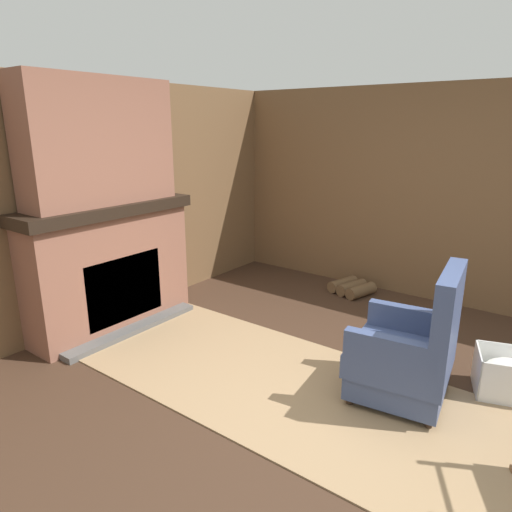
% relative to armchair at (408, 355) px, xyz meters
% --- Properties ---
extents(ground_plane, '(14.00, 14.00, 0.00)m').
position_rel_armchair_xyz_m(ground_plane, '(-0.39, -0.49, -0.37)').
color(ground_plane, '#3D281C').
extents(wood_panel_wall_left, '(0.06, 5.97, 2.44)m').
position_rel_armchair_xyz_m(wood_panel_wall_left, '(-3.11, -0.49, 0.85)').
color(wood_panel_wall_left, brown).
rests_on(wood_panel_wall_left, ground).
extents(wood_panel_wall_back, '(5.97, 0.09, 2.44)m').
position_rel_armchair_xyz_m(wood_panel_wall_back, '(-0.36, 2.23, 0.86)').
color(wood_panel_wall_back, brown).
rests_on(wood_panel_wall_back, ground).
extents(fireplace_hearth, '(0.65, 1.78, 1.27)m').
position_rel_armchair_xyz_m(fireplace_hearth, '(-2.84, -0.49, 0.26)').
color(fireplace_hearth, brown).
rests_on(fireplace_hearth, ground).
extents(chimney_breast, '(0.38, 1.48, 1.15)m').
position_rel_armchair_xyz_m(chimney_breast, '(-2.86, -0.49, 1.48)').
color(chimney_breast, brown).
rests_on(chimney_breast, fireplace_hearth).
extents(area_rug, '(4.20, 1.53, 0.01)m').
position_rel_armchair_xyz_m(area_rug, '(-0.63, -0.39, -0.36)').
color(area_rug, '#997A56').
rests_on(area_rug, ground).
extents(armchair, '(0.78, 0.78, 1.06)m').
position_rel_armchair_xyz_m(armchair, '(0.00, 0.00, 0.00)').
color(armchair, '#3D4C75').
rests_on(armchair, ground).
extents(firewood_stack, '(0.54, 0.52, 0.14)m').
position_rel_armchair_xyz_m(firewood_stack, '(-1.30, 1.83, -0.30)').
color(firewood_stack, brown).
rests_on(firewood_stack, ground).
extents(laundry_basket, '(0.57, 0.52, 0.34)m').
position_rel_armchair_xyz_m(laundry_basket, '(0.61, 0.53, -0.20)').
color(laundry_basket, white).
rests_on(laundry_basket, ground).
extents(oil_lamp_vase, '(0.10, 0.10, 0.24)m').
position_rel_armchair_xyz_m(oil_lamp_vase, '(-2.90, -1.00, 0.99)').
color(oil_lamp_vase, silver).
rests_on(oil_lamp_vase, fireplace_hearth).
extents(storage_case, '(0.18, 0.27, 0.12)m').
position_rel_armchair_xyz_m(storage_case, '(-2.90, -0.23, 0.96)').
color(storage_case, black).
rests_on(storage_case, fireplace_hearth).
extents(decorative_plate_on_mantel, '(0.06, 0.23, 0.23)m').
position_rel_armchair_xyz_m(decorative_plate_on_mantel, '(-2.92, -0.56, 1.01)').
color(decorative_plate_on_mantel, red).
rests_on(decorative_plate_on_mantel, fireplace_hearth).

